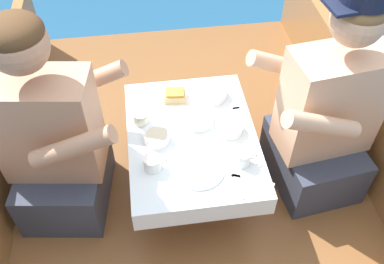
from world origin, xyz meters
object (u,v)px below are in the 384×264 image
coffee_cup_starboard (243,158)px  tin_can (141,118)px  coffee_cup_port (153,163)px  sandwich (175,95)px  person_starboard (325,117)px  person_port (54,141)px

coffee_cup_starboard → tin_can: bearing=144.0°
coffee_cup_starboard → tin_can: (-0.40, 0.29, -0.01)m
coffee_cup_port → tin_can: size_ratio=1.46×
sandwich → tin_can: sandwich is taller
coffee_cup_port → coffee_cup_starboard: size_ratio=1.07×
coffee_cup_starboard → tin_can: coffee_cup_starboard is taller
person_starboard → sandwich: size_ratio=9.73×
sandwich → coffee_cup_port: 0.41m
person_port → sandwich: size_ratio=9.37×
person_starboard → coffee_cup_starboard: size_ratio=11.33×
person_starboard → tin_can: (-0.79, 0.13, -0.03)m
person_port → sandwich: bearing=31.1°
person_port → sandwich: person_port is taller
sandwich → tin_can: (-0.17, -0.12, -0.00)m
coffee_cup_port → tin_can: coffee_cup_port is taller
person_port → tin_can: bearing=23.9°
tin_can → person_port: bearing=-164.3°
person_starboard → coffee_cup_port: person_starboard is taller
person_starboard → coffee_cup_port: bearing=2.5°
person_port → coffee_cup_starboard: size_ratio=10.91×
person_port → person_starboard: (1.16, -0.03, 0.01)m
person_starboard → coffee_cup_starboard: 0.42m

